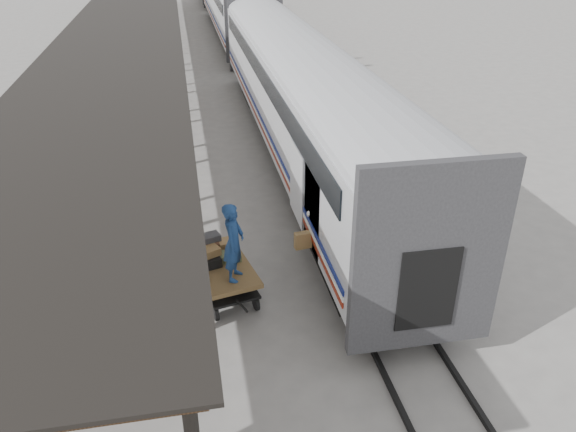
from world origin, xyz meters
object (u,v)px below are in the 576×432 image
at_px(porter, 234,242).
at_px(pedestrian, 138,99).
at_px(luggage_tug, 141,100).
at_px(baggage_cart, 223,271).

xyz_separation_m(porter, pedestrian, (-2.94, 15.73, -0.99)).
distance_m(luggage_tug, porter, 16.82).
bearing_deg(pedestrian, baggage_cart, 98.50).
distance_m(baggage_cart, pedestrian, 15.32).
bearing_deg(luggage_tug, porter, -84.42).
relative_size(baggage_cart, porter, 1.35).
bearing_deg(porter, pedestrian, 31.37).
bearing_deg(pedestrian, luggage_tug, -96.15).
distance_m(porter, pedestrian, 16.04).
relative_size(baggage_cart, pedestrian, 1.57).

